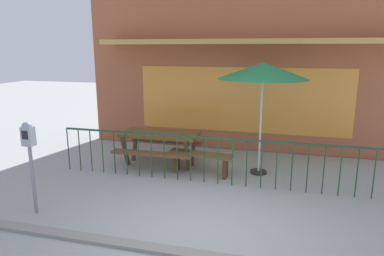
{
  "coord_description": "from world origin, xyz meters",
  "views": [
    {
      "loc": [
        1.03,
        -4.51,
        2.68
      ],
      "look_at": [
        -0.78,
        2.35,
        1.03
      ],
      "focal_mm": 32.28,
      "sensor_mm": 36.0,
      "label": 1
    }
  ],
  "objects_px": {
    "picnic_table_left": "(160,140)",
    "parking_meter_far": "(29,143)",
    "patio_bench": "(200,159)",
    "patio_umbrella": "(263,71)"
  },
  "relations": [
    {
      "from": "patio_bench",
      "to": "parking_meter_far",
      "type": "bearing_deg",
      "value": -132.23
    },
    {
      "from": "picnic_table_left",
      "to": "patio_bench",
      "type": "xyz_separation_m",
      "value": [
        1.05,
        -0.34,
        -0.26
      ]
    },
    {
      "from": "picnic_table_left",
      "to": "patio_bench",
      "type": "distance_m",
      "value": 1.14
    },
    {
      "from": "picnic_table_left",
      "to": "patio_umbrella",
      "type": "xyz_separation_m",
      "value": [
        2.27,
        0.05,
        1.6
      ]
    },
    {
      "from": "patio_bench",
      "to": "patio_umbrella",
      "type": "bearing_deg",
      "value": 17.74
    },
    {
      "from": "patio_umbrella",
      "to": "picnic_table_left",
      "type": "bearing_deg",
      "value": -178.78
    },
    {
      "from": "patio_umbrella",
      "to": "patio_bench",
      "type": "xyz_separation_m",
      "value": [
        -1.22,
        -0.39,
        -1.86
      ]
    },
    {
      "from": "patio_bench",
      "to": "parking_meter_far",
      "type": "distance_m",
      "value": 3.42
    },
    {
      "from": "patio_umbrella",
      "to": "patio_bench",
      "type": "relative_size",
      "value": 1.68
    },
    {
      "from": "picnic_table_left",
      "to": "parking_meter_far",
      "type": "xyz_separation_m",
      "value": [
        -1.17,
        -2.79,
        0.59
      ]
    }
  ]
}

